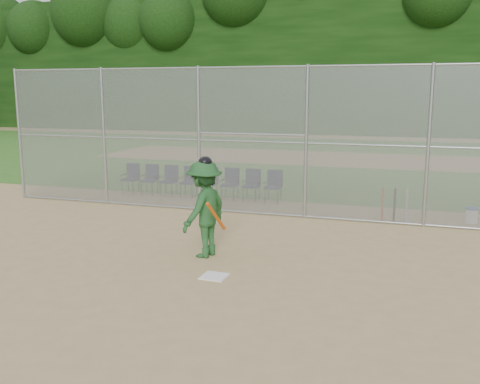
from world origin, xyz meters
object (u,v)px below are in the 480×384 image
(chair_0, at_px, (130,179))
(water_cooler, at_px, (471,215))
(home_plate, at_px, (214,276))
(batter_at_plate, at_px, (204,208))

(chair_0, bearing_deg, water_cooler, -5.69)
(home_plate, bearing_deg, batter_at_plate, 119.13)
(home_plate, bearing_deg, water_cooler, 50.09)
(water_cooler, bearing_deg, chair_0, 174.31)
(home_plate, relative_size, chair_0, 0.47)
(water_cooler, height_order, chair_0, chair_0)
(home_plate, distance_m, batter_at_plate, 1.63)
(water_cooler, distance_m, chair_0, 10.44)
(chair_0, bearing_deg, home_plate, -50.99)
(batter_at_plate, relative_size, water_cooler, 5.02)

